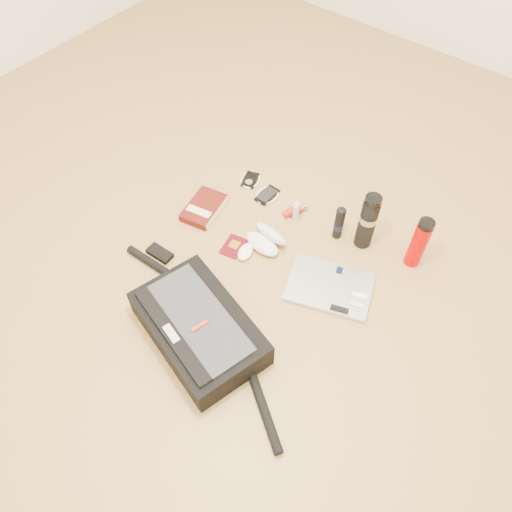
# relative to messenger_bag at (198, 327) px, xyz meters

# --- Properties ---
(ground) EXTENTS (4.00, 4.00, 0.00)m
(ground) POSITION_rel_messenger_bag_xyz_m (0.01, 0.30, -0.06)
(ground) COLOR #A37B44
(ground) RESTS_ON ground
(messenger_bag) EXTENTS (0.99, 0.43, 0.14)m
(messenger_bag) POSITION_rel_messenger_bag_xyz_m (0.00, 0.00, 0.00)
(messenger_bag) COLOR black
(messenger_bag) RESTS_ON ground
(laptop) EXTENTS (0.38, 0.33, 0.03)m
(laptop) POSITION_rel_messenger_bag_xyz_m (0.27, 0.47, -0.05)
(laptop) COLOR #B2B2B4
(laptop) RESTS_ON ground
(book) EXTENTS (0.17, 0.23, 0.04)m
(book) POSITION_rel_messenger_bag_xyz_m (-0.40, 0.48, -0.05)
(book) COLOR #440F09
(book) RESTS_ON ground
(passport) EXTENTS (0.10, 0.13, 0.01)m
(passport) POSITION_rel_messenger_bag_xyz_m (-0.17, 0.40, -0.06)
(passport) COLOR #4B040C
(passport) RESTS_ON ground
(mouse) EXTENTS (0.08, 0.11, 0.03)m
(mouse) POSITION_rel_messenger_bag_xyz_m (-0.10, 0.40, -0.05)
(mouse) COLOR white
(mouse) RESTS_ON ground
(sunglasses_case) EXTENTS (0.18, 0.15, 0.10)m
(sunglasses_case) POSITION_rel_messenger_bag_xyz_m (-0.07, 0.50, -0.03)
(sunglasses_case) COLOR silver
(sunglasses_case) RESTS_ON ground
(ipod) EXTENTS (0.11, 0.12, 0.01)m
(ipod) POSITION_rel_messenger_bag_xyz_m (-0.36, 0.75, -0.06)
(ipod) COLOR black
(ipod) RESTS_ON ground
(phone) EXTENTS (0.10, 0.12, 0.01)m
(phone) POSITION_rel_messenger_bag_xyz_m (-0.23, 0.72, -0.06)
(phone) COLOR black
(phone) RESTS_ON ground
(inhaler) EXTENTS (0.07, 0.12, 0.03)m
(inhaler) POSITION_rel_messenger_bag_xyz_m (-0.07, 0.71, -0.05)
(inhaler) COLOR maroon
(inhaler) RESTS_ON ground
(spray_bottle) EXTENTS (0.03, 0.03, 0.11)m
(spray_bottle) POSITION_rel_messenger_bag_xyz_m (-0.06, 0.69, -0.02)
(spray_bottle) COLOR #97B6CB
(spray_bottle) RESTS_ON ground
(aerosol_can) EXTENTS (0.05, 0.05, 0.17)m
(aerosol_can) POSITION_rel_messenger_bag_xyz_m (0.14, 0.72, 0.02)
(aerosol_can) COLOR black
(aerosol_can) RESTS_ON ground
(thermos_black) EXTENTS (0.09, 0.09, 0.27)m
(thermos_black) POSITION_rel_messenger_bag_xyz_m (0.25, 0.75, 0.07)
(thermos_black) COLOR black
(thermos_black) RESTS_ON ground
(thermos_red) EXTENTS (0.08, 0.08, 0.25)m
(thermos_red) POSITION_rel_messenger_bag_xyz_m (0.46, 0.79, 0.06)
(thermos_red) COLOR #AE0001
(thermos_red) RESTS_ON ground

